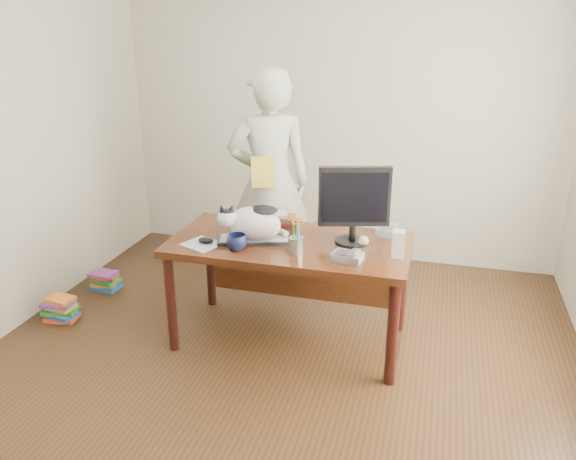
{
  "coord_description": "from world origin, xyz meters",
  "views": [
    {
      "loc": [
        0.92,
        -2.77,
        2.15
      ],
      "look_at": [
        0.0,
        0.55,
        0.85
      ],
      "focal_mm": 35.0,
      "sensor_mm": 36.0,
      "label": 1
    }
  ],
  "objects_px": {
    "keyboard": "(254,239)",
    "desk": "(293,257)",
    "person": "(269,183)",
    "coffee_mug": "(237,242)",
    "baseball": "(363,241)",
    "monitor": "(354,201)",
    "book_pile_b": "(105,281)",
    "speaker": "(398,244)",
    "pen_cup": "(296,243)",
    "mouse": "(206,240)",
    "book_pile_a": "(61,309)",
    "phone": "(348,256)",
    "book_stack": "(278,220)",
    "cat": "(252,222)",
    "calculator": "(387,230)"
  },
  "relations": [
    {
      "from": "mouse",
      "to": "coffee_mug",
      "type": "xyz_separation_m",
      "value": [
        0.23,
        -0.04,
        0.03
      ]
    },
    {
      "from": "speaker",
      "to": "pen_cup",
      "type": "bearing_deg",
      "value": -171.76
    },
    {
      "from": "mouse",
      "to": "book_pile_a",
      "type": "bearing_deg",
      "value": -157.16
    },
    {
      "from": "keyboard",
      "to": "phone",
      "type": "height_order",
      "value": "phone"
    },
    {
      "from": "coffee_mug",
      "to": "keyboard",
      "type": "bearing_deg",
      "value": 68.55
    },
    {
      "from": "mouse",
      "to": "book_stack",
      "type": "height_order",
      "value": "book_stack"
    },
    {
      "from": "mouse",
      "to": "baseball",
      "type": "bearing_deg",
      "value": 35.8
    },
    {
      "from": "desk",
      "to": "baseball",
      "type": "bearing_deg",
      "value": -2.68
    },
    {
      "from": "pen_cup",
      "to": "phone",
      "type": "distance_m",
      "value": 0.34
    },
    {
      "from": "keyboard",
      "to": "book_stack",
      "type": "height_order",
      "value": "book_stack"
    },
    {
      "from": "calculator",
      "to": "person",
      "type": "xyz_separation_m",
      "value": [
        -0.99,
        0.45,
        0.14
      ]
    },
    {
      "from": "keyboard",
      "to": "monitor",
      "type": "height_order",
      "value": "monitor"
    },
    {
      "from": "person",
      "to": "book_pile_b",
      "type": "relative_size",
      "value": 7.09
    },
    {
      "from": "book_stack",
      "to": "book_pile_b",
      "type": "relative_size",
      "value": 1.12
    },
    {
      "from": "book_stack",
      "to": "book_pile_a",
      "type": "xyz_separation_m",
      "value": [
        -1.59,
        -0.48,
        -0.7
      ]
    },
    {
      "from": "person",
      "to": "coffee_mug",
      "type": "bearing_deg",
      "value": 73.08
    },
    {
      "from": "speaker",
      "to": "book_pile_a",
      "type": "xyz_separation_m",
      "value": [
        -2.47,
        -0.13,
        -0.75
      ]
    },
    {
      "from": "keyboard",
      "to": "desk",
      "type": "bearing_deg",
      "value": 13.98
    },
    {
      "from": "book_pile_a",
      "to": "mouse",
      "type": "bearing_deg",
      "value": 0.56
    },
    {
      "from": "pen_cup",
      "to": "book_stack",
      "type": "height_order",
      "value": "pen_cup"
    },
    {
      "from": "coffee_mug",
      "to": "phone",
      "type": "height_order",
      "value": "coffee_mug"
    },
    {
      "from": "keyboard",
      "to": "speaker",
      "type": "xyz_separation_m",
      "value": [
        0.95,
        -0.01,
        0.07
      ]
    },
    {
      "from": "pen_cup",
      "to": "person",
      "type": "relative_size",
      "value": 0.13
    },
    {
      "from": "speaker",
      "to": "book_pile_b",
      "type": "relative_size",
      "value": 0.66
    },
    {
      "from": "book_pile_a",
      "to": "baseball",
      "type": "bearing_deg",
      "value": 6.52
    },
    {
      "from": "mouse",
      "to": "desk",
      "type": "bearing_deg",
      "value": 49.07
    },
    {
      "from": "phone",
      "to": "baseball",
      "type": "relative_size",
      "value": 2.92
    },
    {
      "from": "desk",
      "to": "mouse",
      "type": "distance_m",
      "value": 0.62
    },
    {
      "from": "speaker",
      "to": "calculator",
      "type": "height_order",
      "value": "speaker"
    },
    {
      "from": "monitor",
      "to": "coffee_mug",
      "type": "relative_size",
      "value": 4.08
    },
    {
      "from": "baseball",
      "to": "calculator",
      "type": "height_order",
      "value": "baseball"
    },
    {
      "from": "pen_cup",
      "to": "book_pile_a",
      "type": "distance_m",
      "value": 1.98
    },
    {
      "from": "coffee_mug",
      "to": "desk",
      "type": "bearing_deg",
      "value": 45.79
    },
    {
      "from": "pen_cup",
      "to": "keyboard",
      "type": "bearing_deg",
      "value": 159.3
    },
    {
      "from": "mouse",
      "to": "person",
      "type": "height_order",
      "value": "person"
    },
    {
      "from": "keyboard",
      "to": "book_pile_b",
      "type": "distance_m",
      "value": 1.69
    },
    {
      "from": "cat",
      "to": "coffee_mug",
      "type": "height_order",
      "value": "cat"
    },
    {
      "from": "monitor",
      "to": "coffee_mug",
      "type": "height_order",
      "value": "monitor"
    },
    {
      "from": "calculator",
      "to": "book_pile_b",
      "type": "xyz_separation_m",
      "value": [
        -2.33,
        0.03,
        -0.7
      ]
    },
    {
      "from": "baseball",
      "to": "keyboard",
      "type": "bearing_deg",
      "value": -170.61
    },
    {
      "from": "phone",
      "to": "book_pile_b",
      "type": "distance_m",
      "value": 2.33
    },
    {
      "from": "mouse",
      "to": "pen_cup",
      "type": "bearing_deg",
      "value": 22.59
    },
    {
      "from": "coffee_mug",
      "to": "book_pile_b",
      "type": "distance_m",
      "value": 1.7
    },
    {
      "from": "desk",
      "to": "monitor",
      "type": "distance_m",
      "value": 0.61
    },
    {
      "from": "desk",
      "to": "speaker",
      "type": "relative_size",
      "value": 9.34
    },
    {
      "from": "cat",
      "to": "keyboard",
      "type": "bearing_deg",
      "value": 8.36
    },
    {
      "from": "cat",
      "to": "book_pile_a",
      "type": "distance_m",
      "value": 1.71
    },
    {
      "from": "mouse",
      "to": "baseball",
      "type": "relative_size",
      "value": 1.78
    },
    {
      "from": "calculator",
      "to": "coffee_mug",
      "type": "bearing_deg",
      "value": -148.74
    },
    {
      "from": "keyboard",
      "to": "baseball",
      "type": "distance_m",
      "value": 0.73
    }
  ]
}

